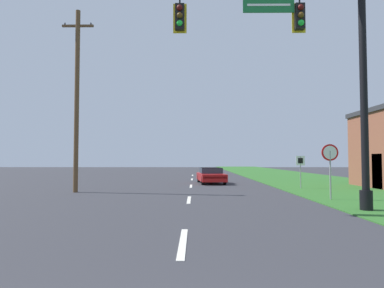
{
  "coord_description": "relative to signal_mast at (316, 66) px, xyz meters",
  "views": [
    {
      "loc": [
        0.27,
        -1.68,
        1.85
      ],
      "look_at": [
        0.0,
        30.59,
        3.3
      ],
      "focal_mm": 32.0,
      "sensor_mm": 36.0,
      "label": 1
    }
  ],
  "objects": [
    {
      "name": "utility_pole_near",
      "position": [
        -11.12,
        6.9,
        0.11
      ],
      "size": [
        1.8,
        0.26,
        10.41
      ],
      "color": "brown",
      "rests_on": "ground"
    },
    {
      "name": "route_sign_post",
      "position": [
        2.25,
        9.27,
        -3.73
      ],
      "size": [
        0.55,
        0.06,
        2.03
      ],
      "color": "gray",
      "rests_on": "grass_verge_right"
    },
    {
      "name": "car_ahead",
      "position": [
        -3.15,
        14.17,
        -4.66
      ],
      "size": [
        2.19,
        4.59,
        1.19
      ],
      "color": "black",
      "rests_on": "ground"
    },
    {
      "name": "road_center_line",
      "position": [
        -4.67,
        11.34,
        -5.26
      ],
      "size": [
        0.16,
        34.8,
        0.01
      ],
      "color": "silver",
      "rests_on": "ground"
    },
    {
      "name": "grass_verge_right",
      "position": [
        5.83,
        19.34,
        -5.24
      ],
      "size": [
        10.0,
        110.0,
        0.04
      ],
      "color": "#2D6626",
      "rests_on": "ground"
    },
    {
      "name": "stop_sign",
      "position": [
        1.75,
        3.26,
        -3.4
      ],
      "size": [
        0.76,
        0.07,
        2.5
      ],
      "color": "gray",
      "rests_on": "grass_verge_right"
    },
    {
      "name": "signal_mast",
      "position": [
        0.0,
        0.0,
        0.0
      ],
      "size": [
        7.92,
        0.47,
        8.75
      ],
      "color": "black",
      "rests_on": "grass_verge_right"
    }
  ]
}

